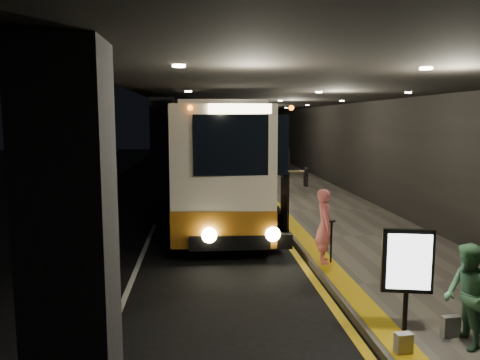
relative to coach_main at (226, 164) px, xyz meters
name	(u,v)px	position (x,y,z in m)	size (l,w,h in m)	color
ground	(209,253)	(-0.79, -5.18, -1.94)	(90.00, 90.00, 0.00)	black
lane_line_white	(158,216)	(-2.59, -0.18, -1.93)	(0.12, 50.00, 0.01)	silver
kerb_stripe_yellow	(267,214)	(1.56, -0.18, -1.93)	(0.18, 50.00, 0.01)	gold
sidewalk	(328,211)	(3.96, -0.18, -1.86)	(4.50, 50.00, 0.15)	#514C44
tactile_strip	(280,210)	(2.06, -0.18, -1.78)	(0.50, 50.00, 0.01)	gold
terminal_wall	(387,136)	(6.21, -0.18, 1.06)	(0.10, 50.00, 6.00)	black
support_columns	(163,161)	(-2.29, -1.18, 0.26)	(0.80, 24.80, 4.40)	black
canopy	(272,94)	(1.71, -0.18, 2.66)	(9.00, 50.00, 0.40)	black
coach_main	(226,164)	(0.00, 0.00, 0.00)	(3.54, 13.07, 4.04)	beige
coach_second	(221,148)	(0.36, 11.46, -0.08)	(2.63, 12.32, 3.87)	beige
passenger_boarding	(325,226)	(2.01, -6.80, -0.87)	(0.67, 0.44, 1.83)	#D76466
passenger_waiting_green	(468,296)	(3.07, -11.17, -0.98)	(0.79, 0.49, 1.62)	#447A52
bag_polka	(450,326)	(3.01, -10.85, -1.61)	(0.29, 0.12, 0.35)	black
bag_plain	(403,343)	(2.01, -11.31, -1.63)	(0.25, 0.15, 0.32)	#BBB3AF
info_sign	(408,263)	(2.35, -10.61, -0.61)	(0.83, 0.27, 1.75)	black
stanchion_post	(331,242)	(2.17, -6.84, -1.26)	(0.05, 0.05, 1.05)	black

